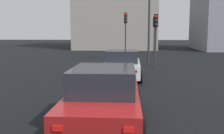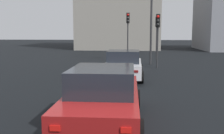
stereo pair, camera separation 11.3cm
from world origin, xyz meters
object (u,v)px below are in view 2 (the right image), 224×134
car_white_lead (124,65)px  traffic_light_far_left (158,29)px  traffic_light_near_left (128,26)px  car_red_second (104,97)px  traffic_light_near_right (157,29)px

car_white_lead → traffic_light_far_left: bearing=-25.9°
car_white_lead → traffic_light_near_left: size_ratio=0.98×
car_white_lead → car_red_second: 7.16m
car_white_lead → traffic_light_near_left: 9.71m
car_white_lead → traffic_light_near_right: traffic_light_near_right is taller
car_red_second → traffic_light_near_right: size_ratio=1.24×
car_white_lead → traffic_light_far_left: size_ratio=1.11×
car_white_lead → traffic_light_near_right: bearing=-13.2°
car_white_lead → traffic_light_far_left: (4.39, -2.13, 1.96)m
car_white_lead → traffic_light_near_left: traffic_light_near_left is taller
traffic_light_near_left → traffic_light_far_left: traffic_light_near_left is taller
car_red_second → traffic_light_near_left: bearing=-1.3°
car_white_lead → traffic_light_near_right: size_ratio=1.06×
car_red_second → traffic_light_near_right: (17.95, -2.74, 2.05)m
car_white_lead → traffic_light_near_left: bearing=0.6°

